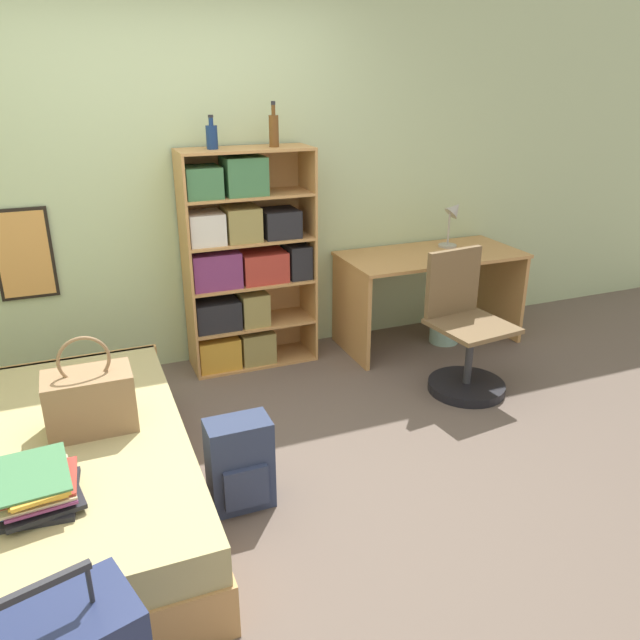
{
  "coord_description": "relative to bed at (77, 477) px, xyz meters",
  "views": [
    {
      "loc": [
        -0.57,
        -2.71,
        2.0
      ],
      "look_at": [
        0.61,
        0.19,
        0.75
      ],
      "focal_mm": 35.0,
      "sensor_mm": 36.0,
      "label": 1
    }
  ],
  "objects": [
    {
      "name": "bottle_brown",
      "position": [
        1.46,
        1.32,
        1.44
      ],
      "size": [
        0.06,
        0.06,
        0.29
      ],
      "color": "brown",
      "rests_on": "bookcase"
    },
    {
      "name": "bed",
      "position": [
        0.0,
        0.0,
        0.0
      ],
      "size": [
        1.05,
        1.94,
        0.42
      ],
      "color": "tan",
      "rests_on": "ground_plane"
    },
    {
      "name": "wall_back",
      "position": [
        0.71,
        1.57,
        1.09
      ],
      "size": [
        10.0,
        0.09,
        2.6
      ],
      "color": "beige",
      "rests_on": "ground_plane"
    },
    {
      "name": "book_stack_on_bed",
      "position": [
        -0.13,
        -0.44,
        0.28
      ],
      "size": [
        0.35,
        0.4,
        0.13
      ],
      "color": "#232328",
      "rests_on": "bed"
    },
    {
      "name": "desk",
      "position": [
        2.64,
        1.19,
        0.31
      ],
      "size": [
        1.37,
        0.66,
        0.72
      ],
      "color": "tan",
      "rests_on": "ground_plane"
    },
    {
      "name": "backpack",
      "position": [
        0.74,
        -0.23,
        0.02
      ],
      "size": [
        0.31,
        0.22,
        0.47
      ],
      "color": "#2D3856",
      "rests_on": "ground_plane"
    },
    {
      "name": "handbag",
      "position": [
        0.11,
        0.06,
        0.36
      ],
      "size": [
        0.4,
        0.24,
        0.47
      ],
      "color": "#93704C",
      "rests_on": "bed"
    },
    {
      "name": "ground_plane",
      "position": [
        0.72,
        -0.02,
        -0.21
      ],
      "size": [
        14.0,
        14.0,
        0.0
      ],
      "primitive_type": "plane",
      "color": "#66564C"
    },
    {
      "name": "bottle_green",
      "position": [
        1.05,
        1.35,
        1.41
      ],
      "size": [
        0.07,
        0.07,
        0.21
      ],
      "color": "navy",
      "rests_on": "bookcase"
    },
    {
      "name": "waste_bin",
      "position": [
        2.77,
        1.12,
        -0.09
      ],
      "size": [
        0.23,
        0.23,
        0.23
      ],
      "color": "#99C1B2",
      "rests_on": "ground_plane"
    },
    {
      "name": "bookcase",
      "position": [
        1.2,
        1.34,
        0.55
      ],
      "size": [
        0.9,
        0.34,
        1.54
      ],
      "color": "tan",
      "rests_on": "ground_plane"
    },
    {
      "name": "desk_chair",
      "position": [
        2.45,
        0.41,
        0.09
      ],
      "size": [
        0.52,
        0.52,
        0.93
      ],
      "color": "black",
      "rests_on": "ground_plane"
    },
    {
      "name": "desk_lamp",
      "position": [
        2.9,
        1.31,
        0.75
      ],
      "size": [
        0.19,
        0.14,
        0.37
      ],
      "color": "#ADA89E",
      "rests_on": "desk"
    }
  ]
}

